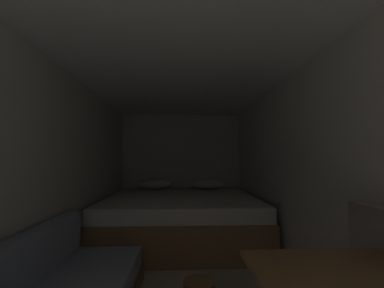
# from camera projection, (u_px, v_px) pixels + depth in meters

# --- Properties ---
(wall_back) EXTENTS (2.37, 0.05, 2.05)m
(wall_back) POSITION_uv_depth(u_px,v_px,m) (181.00, 167.00, 4.91)
(wall_back) COLOR silver
(wall_back) RESTS_ON ground
(wall_left) EXTENTS (0.05, 5.20, 2.05)m
(wall_left) POSITION_uv_depth(u_px,v_px,m) (50.00, 176.00, 2.24)
(wall_left) COLOR silver
(wall_left) RESTS_ON ground
(wall_right) EXTENTS (0.05, 5.20, 2.05)m
(wall_right) POSITION_uv_depth(u_px,v_px,m) (307.00, 176.00, 2.34)
(wall_right) COLOR silver
(wall_right) RESTS_ON ground
(ceiling_slab) EXTENTS (2.37, 5.20, 0.05)m
(ceiling_slab) POSITION_uv_depth(u_px,v_px,m) (182.00, 63.00, 2.36)
(ceiling_slab) COLOR white
(ceiling_slab) RESTS_ON wall_left
(bed) EXTENTS (2.15, 2.08, 0.83)m
(bed) POSITION_uv_depth(u_px,v_px,m) (181.00, 217.00, 3.77)
(bed) COLOR #9E7247
(bed) RESTS_ON ground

